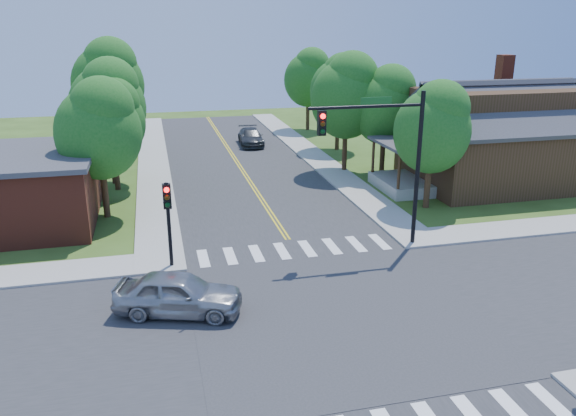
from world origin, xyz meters
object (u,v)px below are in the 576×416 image
object	(u,v)px
signal_pole_nw	(168,209)
house_ne	(494,133)
car_silver	(178,294)
signal_mast_ne	(385,146)
car_dgrey	(251,137)

from	to	relation	value
signal_pole_nw	house_ne	bearing A→B (deg)	22.69
house_ne	car_silver	xyz separation A→B (m)	(-20.62, -12.76, -2.55)
signal_mast_ne	signal_pole_nw	distance (m)	9.76
house_ne	car_silver	bearing A→B (deg)	-148.26
signal_pole_nw	car_silver	bearing A→B (deg)	-88.79
signal_mast_ne	house_ne	distance (m)	14.23
signal_mast_ne	house_ne	xyz separation A→B (m)	(11.19, 8.65, -1.52)
car_silver	car_dgrey	distance (m)	29.01
signal_mast_ne	signal_pole_nw	xyz separation A→B (m)	(-9.51, -0.01, -2.19)
signal_pole_nw	house_ne	size ratio (longest dim) A/B	0.29
signal_pole_nw	car_silver	world-z (taller)	signal_pole_nw
signal_mast_ne	house_ne	world-z (taller)	signal_mast_ne
signal_pole_nw	house_ne	world-z (taller)	house_ne
signal_pole_nw	car_silver	distance (m)	4.51
house_ne	signal_mast_ne	bearing A→B (deg)	-142.32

